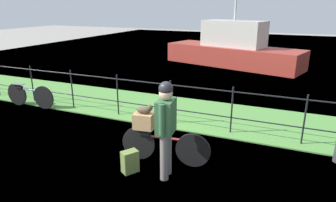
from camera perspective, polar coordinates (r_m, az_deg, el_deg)
The scene contains 11 objects.
ground_plane at distance 5.63m, azimuth -8.91°, elevation -12.42°, with size 60.00×60.00×0.00m, color gray.
grass_strip at distance 8.21m, azimuth 2.80°, elevation -2.09°, with size 27.00×2.40×0.03m, color #569342.
harbor_water at distance 17.66m, azimuth 14.38°, elevation 8.17°, with size 30.00×30.00×0.00m, color slate.
iron_fence at distance 7.24m, azimuth 0.43°, elevation 0.35°, with size 18.04×0.04×1.11m.
bicycle_main at distance 5.58m, azimuth -0.77°, elevation -8.51°, with size 1.68×0.28×0.64m.
wooden_crate at distance 5.51m, azimuth -4.63°, elevation -3.82°, with size 0.36×0.26×0.29m, color #A87F51.
terrier_dog at distance 5.42m, azimuth -4.44°, elevation -1.64°, with size 0.32×0.17×0.18m.
cyclist_person at distance 4.87m, azimuth -0.41°, elevation -4.03°, with size 0.31×0.54×1.68m.
backpack_on_paving at distance 5.38m, azimuth -7.27°, elevation -11.40°, with size 0.28×0.18×0.40m, color olive.
bicycle_parked at distance 9.44m, azimuth -24.92°, elevation 1.02°, with size 1.63×0.18×0.66m.
moored_boat_near at distance 14.91m, azimuth 12.26°, elevation 9.58°, with size 6.80×3.61×3.72m.
Camera 1 is at (2.67, -4.07, 2.82)m, focal length 31.92 mm.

